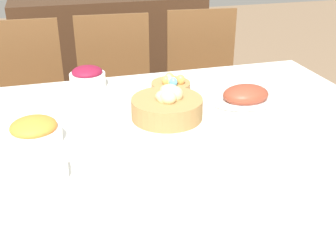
# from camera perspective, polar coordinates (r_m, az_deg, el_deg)

# --- Properties ---
(dining_table) EXTENTS (1.80, 1.15, 0.78)m
(dining_table) POSITION_cam_1_polar(r_m,az_deg,el_deg) (1.75, -1.60, -11.59)
(dining_table) COLOR silver
(dining_table) RESTS_ON ground
(chair_far_center) EXTENTS (0.45, 0.45, 0.98)m
(chair_far_center) POSITION_cam_1_polar(r_m,az_deg,el_deg) (2.46, -6.89, 3.67)
(chair_far_center) COLOR brown
(chair_far_center) RESTS_ON ground
(chair_far_right) EXTENTS (0.46, 0.46, 0.98)m
(chair_far_right) POSITION_cam_1_polar(r_m,az_deg,el_deg) (2.59, 4.91, 4.93)
(chair_far_right) COLOR brown
(chair_far_right) RESTS_ON ground
(chair_far_left) EXTENTS (0.44, 0.44, 0.98)m
(chair_far_left) POSITION_cam_1_polar(r_m,az_deg,el_deg) (2.45, -18.51, 2.28)
(chair_far_left) COLOR brown
(chair_far_left) RESTS_ON ground
(sideboard) EXTENTS (1.43, 0.44, 0.94)m
(sideboard) POSITION_cam_1_polar(r_m,az_deg,el_deg) (3.38, -7.58, 9.03)
(sideboard) COLOR #3D2616
(sideboard) RESTS_ON ground
(bread_basket) EXTENTS (0.27, 0.27, 0.13)m
(bread_basket) POSITION_cam_1_polar(r_m,az_deg,el_deg) (1.59, -0.08, 2.80)
(bread_basket) COLOR #9E7542
(bread_basket) RESTS_ON dining_table
(egg_basket) EXTENTS (0.17, 0.17, 0.08)m
(egg_basket) POSITION_cam_1_polar(r_m,az_deg,el_deg) (1.86, 0.40, 5.72)
(egg_basket) COLOR #9E7542
(egg_basket) RESTS_ON dining_table
(ham_platter) EXTENTS (0.30, 0.21, 0.08)m
(ham_platter) POSITION_cam_1_polar(r_m,az_deg,el_deg) (1.77, 10.47, 4.03)
(ham_platter) COLOR white
(ham_platter) RESTS_ON dining_table
(carrot_bowl) EXTENTS (0.18, 0.18, 0.09)m
(carrot_bowl) POSITION_cam_1_polar(r_m,az_deg,el_deg) (1.49, -17.67, -0.71)
(carrot_bowl) COLOR white
(carrot_bowl) RESTS_ON dining_table
(beet_salad_bowl) EXTENTS (0.16, 0.16, 0.10)m
(beet_salad_bowl) POSITION_cam_1_polar(r_m,az_deg,el_deg) (1.92, -10.85, 6.51)
(beet_salad_bowl) COLOR white
(beet_salad_bowl) RESTS_ON dining_table
(dinner_plate) EXTENTS (0.26, 0.26, 0.01)m
(dinner_plate) POSITION_cam_1_polar(r_m,az_deg,el_deg) (1.19, -1.54, -8.43)
(dinner_plate) COLOR white
(dinner_plate) RESTS_ON dining_table
(fork) EXTENTS (0.02, 0.18, 0.00)m
(fork) POSITION_cam_1_polar(r_m,az_deg,el_deg) (1.17, -8.94, -9.60)
(fork) COLOR silver
(fork) RESTS_ON dining_table
(knife) EXTENTS (0.02, 0.18, 0.00)m
(knife) POSITION_cam_1_polar(r_m,az_deg,el_deg) (1.23, 5.46, -7.37)
(knife) COLOR silver
(knife) RESTS_ON dining_table
(spoon) EXTENTS (0.02, 0.18, 0.00)m
(spoon) POSITION_cam_1_polar(r_m,az_deg,el_deg) (1.24, 6.77, -7.15)
(spoon) COLOR silver
(spoon) RESTS_ON dining_table
(drinking_cup) EXTENTS (0.08, 0.08, 0.10)m
(drinking_cup) POSITION_cam_1_polar(r_m,az_deg,el_deg) (1.36, 7.54, -1.90)
(drinking_cup) COLOR silver
(drinking_cup) RESTS_ON dining_table
(butter_dish) EXTENTS (0.11, 0.07, 0.03)m
(butter_dish) POSITION_cam_1_polar(r_m,az_deg,el_deg) (1.30, -15.86, -5.74)
(butter_dish) COLOR white
(butter_dish) RESTS_ON dining_table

